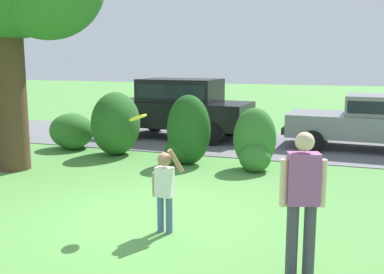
{
  "coord_description": "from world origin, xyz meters",
  "views": [
    {
      "loc": [
        3.1,
        -6.49,
        2.55
      ],
      "look_at": [
        0.28,
        1.47,
        1.1
      ],
      "focal_mm": 42.66,
      "sensor_mm": 36.0,
      "label": 1
    }
  ],
  "objects_px": {
    "child_thrower": "(165,185)",
    "parked_sedan": "(369,120)",
    "adult_onlooker": "(302,197)",
    "frisbee": "(138,118)",
    "parked_suv": "(180,105)"
  },
  "relations": [
    {
      "from": "child_thrower",
      "to": "parked_sedan",
      "type": "bearing_deg",
      "value": 68.73
    },
    {
      "from": "adult_onlooker",
      "to": "frisbee",
      "type": "bearing_deg",
      "value": 157.39
    },
    {
      "from": "parked_sedan",
      "to": "frisbee",
      "type": "xyz_separation_m",
      "value": [
        -3.55,
        -7.38,
        0.81
      ]
    },
    {
      "from": "frisbee",
      "to": "adult_onlooker",
      "type": "distance_m",
      "value": 2.91
    },
    {
      "from": "child_thrower",
      "to": "adult_onlooker",
      "type": "bearing_deg",
      "value": -20.95
    },
    {
      "from": "adult_onlooker",
      "to": "parked_sedan",
      "type": "bearing_deg",
      "value": 83.66
    },
    {
      "from": "child_thrower",
      "to": "frisbee",
      "type": "distance_m",
      "value": 1.14
    },
    {
      "from": "parked_sedan",
      "to": "parked_suv",
      "type": "distance_m",
      "value": 5.71
    },
    {
      "from": "parked_sedan",
      "to": "parked_suv",
      "type": "relative_size",
      "value": 0.94
    },
    {
      "from": "parked_sedan",
      "to": "adult_onlooker",
      "type": "xyz_separation_m",
      "value": [
        -0.94,
        -8.47,
        0.13
      ]
    },
    {
      "from": "parked_suv",
      "to": "adult_onlooker",
      "type": "height_order",
      "value": "parked_suv"
    },
    {
      "from": "parked_sedan",
      "to": "child_thrower",
      "type": "distance_m",
      "value": 8.25
    },
    {
      "from": "child_thrower",
      "to": "adult_onlooker",
      "type": "relative_size",
      "value": 0.74
    },
    {
      "from": "parked_suv",
      "to": "adult_onlooker",
      "type": "bearing_deg",
      "value": -60.81
    },
    {
      "from": "parked_sedan",
      "to": "frisbee",
      "type": "relative_size",
      "value": 15.91
    }
  ]
}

